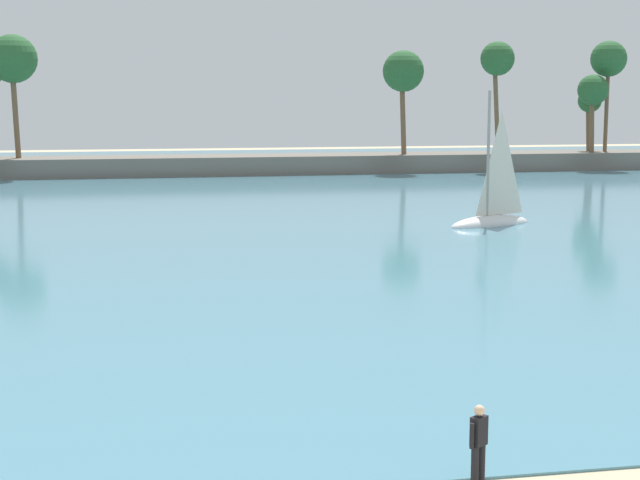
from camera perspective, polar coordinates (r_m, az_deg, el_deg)
sea at (r=75.37m, az=-9.19°, el=2.69°), size 220.00×115.21×0.06m
palm_headland at (r=92.70m, az=-8.91°, el=5.72°), size 115.02×6.14×12.93m
person_at_waterline at (r=19.37m, az=9.28°, el=-11.70°), size 0.46×0.36×1.67m
sailboat_mid_bay at (r=57.27m, az=10.06°, el=1.63°), size 5.95×3.68×8.29m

